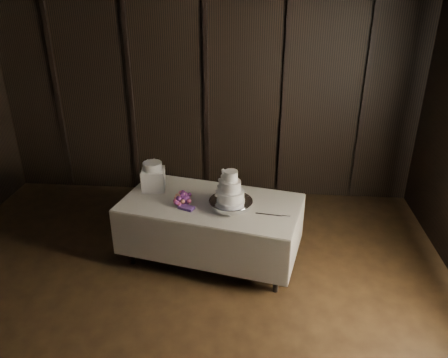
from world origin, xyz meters
The scene contains 8 objects.
room centered at (0.00, 0.00, 1.50)m, with size 6.08×7.08×3.08m.
display_table centered at (0.26, 1.71, 0.42)m, with size 2.17×1.44×0.76m.
cake_stand centered at (0.49, 1.59, 0.81)m, with size 0.48×0.48×0.09m, color silver.
wedding_cake centered at (0.46, 1.58, 0.99)m, with size 0.33×0.29×0.35m.
bouquet centered at (-0.04, 1.65, 0.82)m, with size 0.28×0.38×0.18m, color #E1567C, non-canonical shape.
box_pedestal centered at (-0.46, 1.98, 0.89)m, with size 0.26×0.26×0.25m, color white.
small_cake centered at (-0.46, 1.98, 1.05)m, with size 0.22×0.22×0.09m, color white.
cake_knife centered at (0.90, 1.47, 0.77)m, with size 0.37×0.02×0.01m, color silver.
Camera 1 is at (0.78, -2.60, 3.08)m, focal length 35.00 mm.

